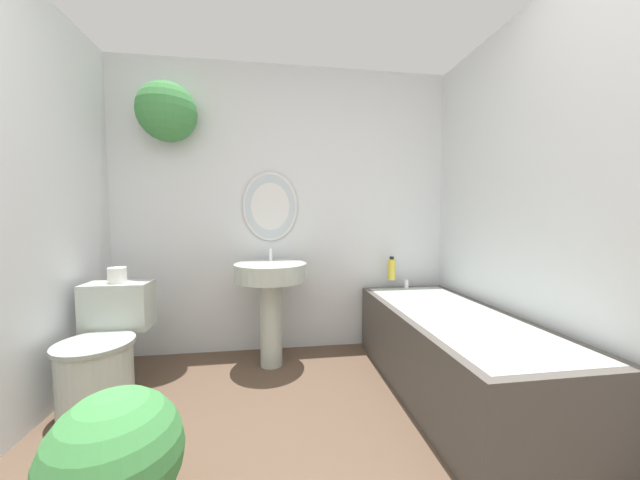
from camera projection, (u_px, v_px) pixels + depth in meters
wall_back at (268, 195)px, 2.69m from camera, size 2.91×0.44×2.40m
wall_right at (546, 206)px, 1.83m from camera, size 0.06×2.34×2.40m
toilet at (103, 354)px, 1.92m from camera, size 0.41×0.61×0.71m
pedestal_sink at (271, 289)px, 2.43m from camera, size 0.54×0.54×0.89m
bathtub at (452, 351)px, 2.06m from camera, size 0.72×1.67×0.60m
shampoo_bottle at (392, 269)px, 2.77m from camera, size 0.06×0.06×0.20m
potted_plant at (115, 463)px, 1.05m from camera, size 0.43×0.43×0.56m
toilet_paper_roll at (117, 275)px, 2.10m from camera, size 0.11×0.11×0.10m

